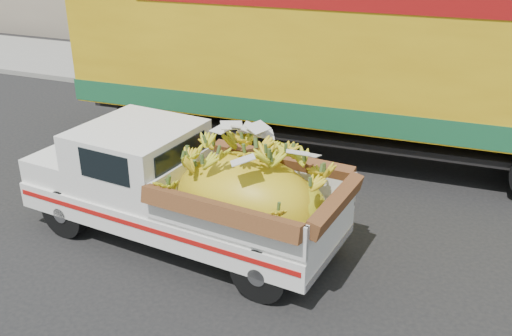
% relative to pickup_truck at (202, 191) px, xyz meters
% --- Properties ---
extents(ground, '(100.00, 100.00, 0.00)m').
position_rel_pickup_truck_xyz_m(ground, '(-0.92, 0.71, -0.93)').
color(ground, black).
rests_on(ground, ground).
extents(curb, '(60.00, 0.25, 0.15)m').
position_rel_pickup_truck_xyz_m(curb, '(-0.92, 6.81, -0.86)').
color(curb, gray).
rests_on(curb, ground).
extents(sidewalk, '(60.00, 4.00, 0.14)m').
position_rel_pickup_truck_xyz_m(sidewalk, '(-0.92, 8.91, -0.86)').
color(sidewalk, gray).
rests_on(sidewalk, ground).
extents(pickup_truck, '(5.12, 2.30, 1.74)m').
position_rel_pickup_truck_xyz_m(pickup_truck, '(0.00, 0.00, 0.00)').
color(pickup_truck, black).
rests_on(pickup_truck, ground).
extents(semi_trailer, '(12.03, 2.98, 3.80)m').
position_rel_pickup_truck_xyz_m(semi_trailer, '(1.32, 4.36, 1.19)').
color(semi_trailer, black).
rests_on(semi_trailer, ground).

